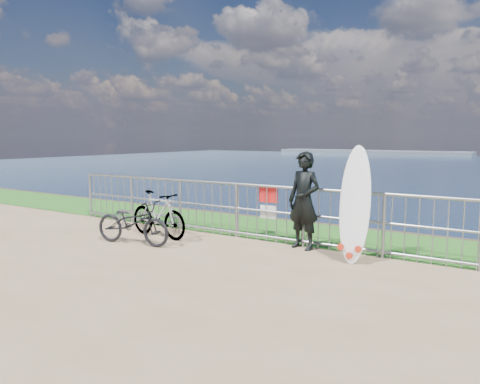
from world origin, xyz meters
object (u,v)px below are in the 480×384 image
Objects in this scene: surfer at (304,201)px; surfboard at (355,209)px; bicycle_far at (158,214)px; bicycle_near at (133,222)px.

surfer is 0.92× the size of surfboard.
bicycle_near is at bearing -171.67° from bicycle_far.
surfboard reaches higher than surfer.
surfboard reaches higher than bicycle_far.
surfer is 3.03m from bicycle_far.
surfboard is 1.19× the size of bicycle_near.
surfer reaches higher than bicycle_near.
surfboard is at bearing -82.61° from bicycle_near.
bicycle_near is (-2.89, -1.47, -0.47)m from surfer.
bicycle_far is (-4.00, -0.37, -0.41)m from surfboard.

